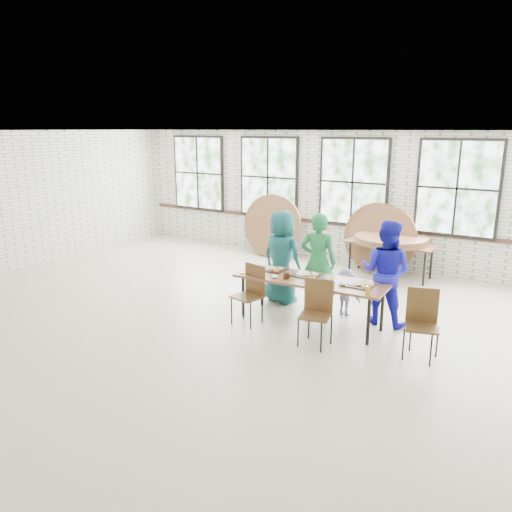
{
  "coord_description": "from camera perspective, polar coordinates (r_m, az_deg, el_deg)",
  "views": [
    {
      "loc": [
        4.15,
        -6.13,
        3.03
      ],
      "look_at": [
        0.0,
        0.4,
        1.05
      ],
      "focal_mm": 35.0,
      "sensor_mm": 36.0,
      "label": 1
    }
  ],
  "objects": [
    {
      "name": "storage_table",
      "position": [
        10.74,
        15.15,
        1.24
      ],
      "size": [
        1.82,
        0.81,
        0.74
      ],
      "rotation": [
        0.0,
        0.0,
        -0.03
      ],
      "color": "brown",
      "rests_on": "ground"
    },
    {
      "name": "round_tops_stacked",
      "position": [
        10.72,
        15.19,
        1.85
      ],
      "size": [
        1.5,
        1.5,
        0.13
      ],
      "color": "brown",
      "rests_on": "storage_table"
    },
    {
      "name": "chair_spare",
      "position": [
        7.15,
        18.44,
        -6.66
      ],
      "size": [
        0.52,
        0.51,
        0.95
      ],
      "rotation": [
        0.0,
        0.0,
        0.31
      ],
      "color": "#53381B",
      "rests_on": "ground"
    },
    {
      "name": "adult_green",
      "position": [
        8.51,
        7.11,
        -0.67
      ],
      "size": [
        0.68,
        0.52,
        1.69
      ],
      "primitive_type": "imported",
      "rotation": [
        0.0,
        0.0,
        3.35
      ],
      "color": "#1F753C",
      "rests_on": "ground"
    },
    {
      "name": "chair_near_right",
      "position": [
        7.23,
        6.99,
        -5.75
      ],
      "size": [
        0.5,
        0.49,
        0.95
      ],
      "rotation": [
        0.0,
        0.0,
        0.22
      ],
      "color": "#53381B",
      "rests_on": "ground"
    },
    {
      "name": "adult_teal",
      "position": [
        8.82,
        2.96,
        -0.1
      ],
      "size": [
        0.89,
        0.66,
        1.66
      ],
      "primitive_type": "imported",
      "rotation": [
        0.0,
        0.0,
        2.96
      ],
      "color": "#16564A",
      "rests_on": "ground"
    },
    {
      "name": "chair_near_left",
      "position": [
        7.94,
        -0.56,
        -3.79
      ],
      "size": [
        0.49,
        0.48,
        0.95
      ],
      "rotation": [
        0.0,
        0.0,
        -0.2
      ],
      "color": "#53381B",
      "rests_on": "ground"
    },
    {
      "name": "toddler",
      "position": [
        8.44,
        10.2,
        -4.06
      ],
      "size": [
        0.53,
        0.32,
        0.8
      ],
      "primitive_type": "imported",
      "rotation": [
        0.0,
        0.0,
        3.09
      ],
      "color": "#151441",
      "rests_on": "ground"
    },
    {
      "name": "room",
      "position": [
        11.42,
        11.04,
        8.04
      ],
      "size": [
        12.0,
        12.0,
        12.0
      ],
      "color": "#C0B399",
      "rests_on": "ground"
    },
    {
      "name": "adult_blue",
      "position": [
        8.1,
        14.61,
        -1.84
      ],
      "size": [
        0.85,
        0.68,
        1.67
      ],
      "primitive_type": "imported",
      "rotation": [
        0.0,
        0.0,
        3.09
      ],
      "color": "#1B1BBE",
      "rests_on": "ground"
    },
    {
      "name": "dining_table",
      "position": [
        7.91,
        6.24,
        -2.96
      ],
      "size": [
        2.44,
        0.93,
        0.74
      ],
      "rotation": [
        0.0,
        0.0,
        0.05
      ],
      "color": "brown",
      "rests_on": "ground"
    },
    {
      "name": "round_tops_leaning",
      "position": [
        11.53,
        7.57,
        2.74
      ],
      "size": [
        4.33,
        0.45,
        1.49
      ],
      "color": "brown",
      "rests_on": "ground"
    },
    {
      "name": "tabletop_clutter",
      "position": [
        7.81,
        6.75,
        -2.63
      ],
      "size": [
        2.03,
        0.61,
        0.11
      ],
      "color": "black",
      "rests_on": "dining_table"
    }
  ]
}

